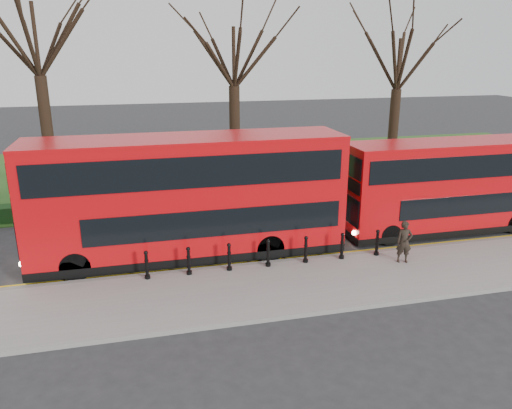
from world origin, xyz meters
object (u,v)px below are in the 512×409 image
object	(u,v)px
bus_rear	(456,186)
bus_lead	(189,198)
bollard_row	(268,254)
pedestrian	(404,242)

from	to	relation	value
bus_rear	bus_lead	bearing A→B (deg)	-179.14
bus_lead	bus_rear	bearing A→B (deg)	0.86
bollard_row	bus_rear	distance (m)	9.59
bus_lead	pedestrian	xyz separation A→B (m)	(7.74, -2.84, -1.44)
bus_rear	pedestrian	world-z (taller)	bus_rear
bollard_row	bus_lead	world-z (taller)	bus_lead
bus_lead	bus_rear	distance (m)	11.90
bollard_row	pedestrian	bearing A→B (deg)	-9.65
bollard_row	bus_rear	xyz separation A→B (m)	(9.24, 2.15, 1.41)
pedestrian	bollard_row	bearing A→B (deg)	-176.02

